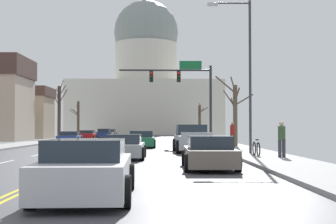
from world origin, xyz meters
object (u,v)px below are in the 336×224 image
(sedan_oncoming_01, at_px, (87,135))
(sedan_near_03, at_px, (209,154))
(signal_gantry, at_px, (185,85))
(sedan_oncoming_02, at_px, (104,134))
(bicycle_parked, at_px, (256,149))
(sedan_near_02, at_px, (125,147))
(sedan_near_00, at_px, (141,140))
(sedan_oncoming_00, at_px, (70,138))
(sedan_oncoming_03, at_px, (110,133))
(sedan_near_04, at_px, (87,170))
(pedestrian_00, at_px, (233,133))
(pedestrian_01, at_px, (282,137))
(pickup_truck_near_01, at_px, (192,140))
(street_lamp_right, at_px, (245,63))

(sedan_oncoming_01, bearing_deg, sedan_near_03, -75.13)
(signal_gantry, height_order, sedan_near_03, signal_gantry)
(sedan_oncoming_02, distance_m, bicycle_parked, 49.18)
(sedan_near_02, bearing_deg, sedan_near_00, 88.83)
(sedan_oncoming_00, bearing_deg, sedan_near_02, -73.06)
(sedan_oncoming_02, relative_size, sedan_oncoming_03, 0.97)
(sedan_oncoming_00, distance_m, sedan_oncoming_01, 11.25)
(sedan_near_04, bearing_deg, pedestrian_00, 74.06)
(sedan_oncoming_00, bearing_deg, sedan_oncoming_01, 90.34)
(sedan_oncoming_03, bearing_deg, sedan_oncoming_01, -90.08)
(sedan_near_04, xyz_separation_m, pedestrian_01, (7.21, 11.95, 0.46))
(pickup_truck_near_01, relative_size, pedestrian_01, 3.17)
(sedan_oncoming_03, bearing_deg, sedan_near_03, -80.84)
(signal_gantry, bearing_deg, pickup_truck_near_01, -90.63)
(signal_gantry, xyz_separation_m, sedan_near_03, (-0.27, -23.45, -4.59))
(sedan_oncoming_01, bearing_deg, sedan_oncoming_00, -89.66)
(sedan_near_02, bearing_deg, sedan_oncoming_01, 101.62)
(sedan_oncoming_00, xyz_separation_m, sedan_oncoming_01, (-0.07, 11.25, 0.03))
(sedan_near_03, xyz_separation_m, sedan_oncoming_03, (-10.50, 65.10, -0.00))
(street_lamp_right, bearing_deg, pickup_truck_near_01, 123.53)
(sedan_near_02, xyz_separation_m, sedan_oncoming_02, (-6.62, 47.46, 0.06))
(sedan_near_02, bearing_deg, street_lamp_right, 21.99)
(signal_gantry, xyz_separation_m, bicycle_parked, (2.60, -17.70, -4.67))
(signal_gantry, xyz_separation_m, sedan_near_02, (-3.82, -17.74, -4.60))
(signal_gantry, height_order, sedan_near_04, signal_gantry)
(sedan_oncoming_00, relative_size, bicycle_parked, 2.53)
(sedan_near_02, xyz_separation_m, sedan_near_03, (3.55, -5.71, 0.01))
(sedan_near_04, height_order, sedan_oncoming_02, sedan_oncoming_02)
(sedan_oncoming_03, bearing_deg, sedan_near_04, -84.39)
(sedan_oncoming_02, relative_size, pedestrian_00, 2.56)
(street_lamp_right, xyz_separation_m, sedan_near_04, (-6.13, -15.64, -4.43))
(sedan_near_03, bearing_deg, sedan_near_04, -114.60)
(sedan_near_00, xyz_separation_m, sedan_oncoming_02, (-6.89, 34.28, 0.02))
(street_lamp_right, height_order, pedestrian_00, street_lamp_right)
(sedan_near_00, height_order, sedan_near_02, sedan_near_00)
(sedan_near_00, relative_size, sedan_oncoming_00, 0.99)
(sedan_near_00, xyz_separation_m, sedan_near_04, (-0.11, -26.28, 0.01))
(bicycle_parked, bearing_deg, sedan_oncoming_01, 111.55)
(sedan_oncoming_00, height_order, pedestrian_00, pedestrian_00)
(sedan_oncoming_01, bearing_deg, sedan_near_04, -81.36)
(sedan_near_03, xyz_separation_m, sedan_near_04, (-3.38, -7.39, 0.04))
(sedan_near_00, distance_m, sedan_oncoming_02, 34.96)
(sedan_near_03, height_order, sedan_oncoming_01, sedan_near_03)
(sedan_near_00, height_order, sedan_oncoming_03, sedan_near_00)
(signal_gantry, distance_m, pedestrian_00, 9.44)
(sedan_oncoming_02, relative_size, bicycle_parked, 2.54)
(sedan_near_00, height_order, bicycle_parked, sedan_near_00)
(sedan_oncoming_00, relative_size, sedan_oncoming_03, 0.97)
(sedan_oncoming_01, relative_size, pedestrian_00, 2.56)
(sedan_oncoming_00, bearing_deg, pedestrian_01, -59.09)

